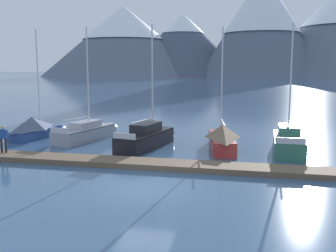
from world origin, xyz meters
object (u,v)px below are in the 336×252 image
(sailboat_nearest_berth, at_px, (37,128))
(sailboat_second_berth, at_px, (89,131))
(sailboat_far_berth, at_px, (288,141))
(sailboat_mid_dock_starboard, at_px, (222,137))
(sailboat_mid_dock_port, at_px, (149,137))
(person_on_dock, at_px, (3,137))

(sailboat_nearest_berth, bearing_deg, sailboat_second_berth, 0.58)
(sailboat_nearest_berth, height_order, sailboat_far_berth, sailboat_nearest_berth)
(sailboat_mid_dock_starboard, relative_size, sailboat_far_berth, 0.98)
(sailboat_second_berth, xyz_separation_m, sailboat_mid_dock_port, (5.07, -1.82, 0.08))
(sailboat_nearest_berth, distance_m, sailboat_mid_dock_port, 9.50)
(sailboat_mid_dock_port, distance_m, sailboat_far_berth, 9.35)
(sailboat_nearest_berth, xyz_separation_m, person_on_dock, (1.36, -6.55, 0.47))
(sailboat_mid_dock_starboard, xyz_separation_m, sailboat_far_berth, (4.33, 0.14, -0.14))
(sailboat_second_berth, xyz_separation_m, person_on_dock, (-2.90, -6.60, 0.65))
(sailboat_mid_dock_starboard, bearing_deg, person_on_dock, -159.73)
(sailboat_nearest_berth, height_order, sailboat_mid_dock_port, sailboat_mid_dock_port)
(sailboat_mid_dock_starboard, bearing_deg, sailboat_mid_dock_port, -179.76)
(sailboat_mid_dock_port, bearing_deg, person_on_dock, -149.08)
(sailboat_mid_dock_starboard, distance_m, sailboat_far_berth, 4.33)
(sailboat_nearest_berth, xyz_separation_m, sailboat_far_berth, (18.68, -1.62, -0.10))
(sailboat_nearest_berth, bearing_deg, sailboat_far_berth, -4.95)
(sailboat_second_berth, relative_size, sailboat_mid_dock_port, 1.01)
(sailboat_nearest_berth, relative_size, sailboat_second_berth, 0.99)
(sailboat_second_berth, distance_m, sailboat_mid_dock_starboard, 10.26)
(sailboat_mid_dock_port, height_order, sailboat_mid_dock_starboard, sailboat_mid_dock_port)
(sailboat_mid_dock_port, bearing_deg, sailboat_mid_dock_starboard, 0.24)
(sailboat_second_berth, height_order, sailboat_mid_dock_port, sailboat_second_berth)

